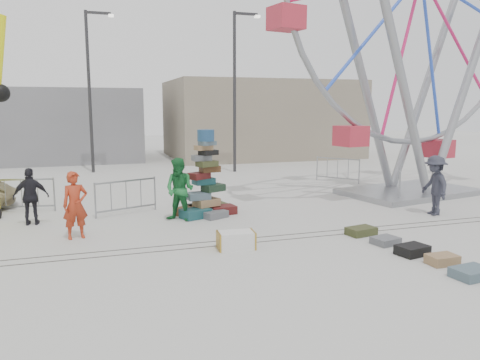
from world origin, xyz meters
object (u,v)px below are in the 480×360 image
object	(u,v)px
steamer_trunk	(236,240)
pedestrian_grey	(435,185)
lamp_post_left	(91,83)
barricade_wheel_front	(400,183)
barricade_dummy_c	(126,197)
pedestrian_green	(180,190)
barricade_wheel_back	(338,170)
ferris_wheel	(420,4)
lamp_post_right	(236,84)
pedestrian_red	(75,205)
barricade_dummy_b	(22,195)
suitcase_tower	(205,191)
pedestrian_black	(31,197)

from	to	relation	value
steamer_trunk	pedestrian_grey	bearing A→B (deg)	17.03
lamp_post_left	barricade_wheel_front	world-z (taller)	lamp_post_left
barricade_dummy_c	barricade_wheel_front	distance (m)	9.79
lamp_post_left	pedestrian_green	world-z (taller)	lamp_post_left
barricade_wheel_back	ferris_wheel	bearing A→B (deg)	-19.70
lamp_post_left	steamer_trunk	bearing A→B (deg)	-78.54
steamer_trunk	lamp_post_right	bearing A→B (deg)	77.45
lamp_post_right	pedestrian_red	xyz separation A→B (m)	(-7.64, -10.63, -3.61)
steamer_trunk	barricade_dummy_c	distance (m)	5.04
steamer_trunk	ferris_wheel	bearing A→B (deg)	33.57
steamer_trunk	barricade_wheel_back	bearing A→B (deg)	52.92
barricade_wheel_front	pedestrian_green	size ratio (longest dim) A/B	1.07
lamp_post_left	barricade_dummy_b	world-z (taller)	lamp_post_left
suitcase_tower	pedestrian_black	world-z (taller)	suitcase_tower
ferris_wheel	pedestrian_red	size ratio (longest dim) A/B	8.20
barricade_dummy_b	pedestrian_green	distance (m)	5.35
lamp_post_right	ferris_wheel	world-z (taller)	ferris_wheel
barricade_dummy_b	barricade_dummy_c	xyz separation A→B (m)	(3.16, -1.31, 0.00)
barricade_wheel_back	pedestrian_red	world-z (taller)	pedestrian_red
suitcase_tower	pedestrian_black	size ratio (longest dim) A/B	1.62
lamp_post_right	barricade_wheel_front	xyz separation A→B (m)	(3.58, -8.66, -3.93)
barricade_dummy_b	pedestrian_red	world-z (taller)	pedestrian_red
lamp_post_left	barricade_dummy_b	size ratio (longest dim) A/B	4.00
lamp_post_right	steamer_trunk	xyz separation A→B (m)	(-4.01, -12.73, -4.28)
pedestrian_black	pedestrian_grey	bearing A→B (deg)	171.80
steamer_trunk	pedestrian_green	world-z (taller)	pedestrian_green
barricade_wheel_front	pedestrian_grey	bearing A→B (deg)	-156.88
pedestrian_red	pedestrian_green	distance (m)	3.05
barricade_dummy_b	pedestrian_black	xyz separation A→B (m)	(0.49, -1.87, 0.27)
barricade_wheel_back	lamp_post_right	bearing A→B (deg)	177.62
steamer_trunk	barricade_dummy_b	bearing A→B (deg)	137.43
ferris_wheel	pedestrian_black	size ratio (longest dim) A/B	8.70
lamp_post_right	pedestrian_green	size ratio (longest dim) A/B	4.28
barricade_dummy_b	pedestrian_red	size ratio (longest dim) A/B	1.15
suitcase_tower	ferris_wheel	bearing A→B (deg)	-9.85
barricade_dummy_b	barricade_wheel_back	bearing A→B (deg)	21.02
ferris_wheel	suitcase_tower	bearing A→B (deg)	175.39
lamp_post_left	barricade_wheel_front	size ratio (longest dim) A/B	4.00
lamp_post_left	pedestrian_black	xyz separation A→B (m)	(-1.87, -10.76, -3.66)
barricade_dummy_c	barricade_wheel_front	xyz separation A→B (m)	(9.78, -0.46, 0.00)
lamp_post_right	pedestrian_grey	size ratio (longest dim) A/B	4.31
lamp_post_left	suitcase_tower	world-z (taller)	lamp_post_left
ferris_wheel	pedestrian_black	world-z (taller)	ferris_wheel
lamp_post_left	barricade_dummy_b	xyz separation A→B (m)	(-2.36, -8.89, -3.93)
ferris_wheel	barricade_dummy_c	xyz separation A→B (m)	(-10.62, -0.08, -6.45)
barricade_wheel_back	pedestrian_black	world-z (taller)	pedestrian_black
lamp_post_right	pedestrian_green	bearing A→B (deg)	-116.38
lamp_post_left	steamer_trunk	size ratio (longest dim) A/B	9.12
barricade_dummy_c	pedestrian_black	bearing A→B (deg)	171.44
pedestrian_black	pedestrian_grey	distance (m)	12.05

